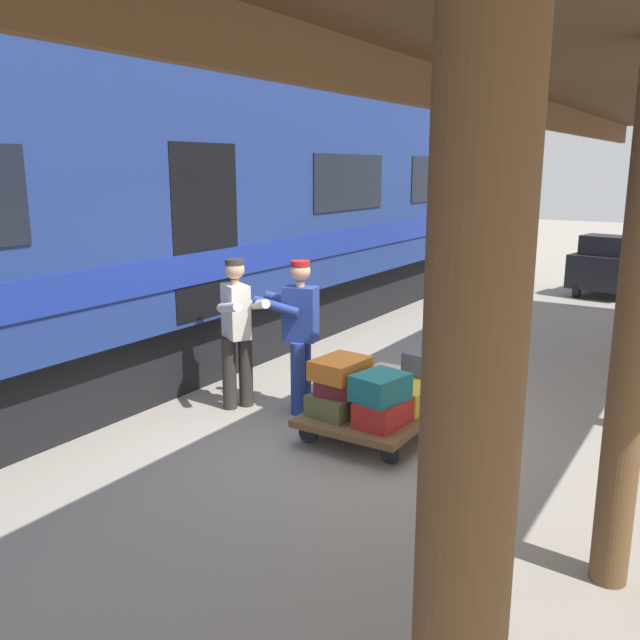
{
  "coord_description": "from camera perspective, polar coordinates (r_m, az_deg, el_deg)",
  "views": [
    {
      "loc": [
        -2.94,
        5.83,
        2.69
      ],
      "look_at": [
        0.63,
        0.19,
        1.15
      ],
      "focal_mm": 37.49,
      "sensor_mm": 36.0,
      "label": 1
    }
  ],
  "objects": [
    {
      "name": "ground_plane",
      "position": [
        7.06,
        5.19,
        -9.45
      ],
      "size": [
        60.0,
        60.0,
        0.0
      ],
      "primitive_type": "plane",
      "color": "gray"
    },
    {
      "name": "train_car",
      "position": [
        8.93,
        -16.96,
        8.39
      ],
      "size": [
        3.02,
        18.91,
        4.0
      ],
      "color": "navy",
      "rests_on": "ground_plane"
    },
    {
      "name": "luggage_cart",
      "position": [
        7.08,
        5.45,
        -7.4
      ],
      "size": [
        1.14,
        1.87,
        0.27
      ],
      "color": "brown",
      "rests_on": "ground_plane"
    },
    {
      "name": "suitcase_cream_canvas",
      "position": [
        7.58,
        5.51,
        -4.92
      ],
      "size": [
        0.38,
        0.49,
        0.19
      ],
      "primitive_type": "cube",
      "rotation": [
        0.0,
        0.0,
        -0.03
      ],
      "color": "beige",
      "rests_on": "luggage_cart"
    },
    {
      "name": "suitcase_burgundy_valise",
      "position": [
        7.37,
        9.07,
        -5.43
      ],
      "size": [
        0.52,
        0.59,
        0.22
      ],
      "primitive_type": "cube",
      "rotation": [
        0.0,
        0.0,
        -0.09
      ],
      "color": "maroon",
      "rests_on": "luggage_cart"
    },
    {
      "name": "suitcase_olive_duffel",
      "position": [
        6.72,
        1.52,
        -7.15
      ],
      "size": [
        0.52,
        0.58,
        0.21
      ],
      "primitive_type": "cube",
      "rotation": [
        0.0,
        0.0,
        -0.15
      ],
      "color": "brown",
      "rests_on": "luggage_cart"
    },
    {
      "name": "suitcase_red_plastic",
      "position": [
        6.49,
        5.44,
        -7.82
      ],
      "size": [
        0.41,
        0.59,
        0.24
      ],
      "primitive_type": "cube",
      "rotation": [
        0.0,
        0.0,
        -0.06
      ],
      "color": "#AD231E",
      "rests_on": "luggage_cart"
    },
    {
      "name": "suitcase_black_hardshell",
      "position": [
        7.15,
        3.64,
        -6.07
      ],
      "size": [
        0.46,
        0.65,
        0.17
      ],
      "primitive_type": "cube",
      "rotation": [
        0.0,
        0.0,
        -0.02
      ],
      "color": "black",
      "rests_on": "luggage_cart"
    },
    {
      "name": "suitcase_yellow_case",
      "position": [
        6.92,
        7.38,
        -6.52
      ],
      "size": [
        0.45,
        0.55,
        0.24
      ],
      "primitive_type": "cube",
      "rotation": [
        0.0,
        0.0,
        0.01
      ],
      "color": "gold",
      "rests_on": "luggage_cart"
    },
    {
      "name": "suitcase_slate_roller",
      "position": [
        7.31,
        9.14,
        -3.63
      ],
      "size": [
        0.42,
        0.52,
        0.26
      ],
      "primitive_type": "cube",
      "rotation": [
        0.0,
        0.0,
        -0.13
      ],
      "color": "#4C515B",
      "rests_on": "suitcase_burgundy_valise"
    },
    {
      "name": "suitcase_teal_softside",
      "position": [
        6.41,
        5.16,
        -5.73
      ],
      "size": [
        0.5,
        0.57,
        0.26
      ],
      "primitive_type": "cube",
      "rotation": [
        0.0,
        0.0,
        -0.21
      ],
      "color": "#1E666B",
      "rests_on": "suitcase_red_plastic"
    },
    {
      "name": "suitcase_maroon_trunk",
      "position": [
        6.67,
        1.71,
        -5.65
      ],
      "size": [
        0.44,
        0.46,
        0.15
      ],
      "primitive_type": "cube",
      "rotation": [
        0.0,
        0.0,
        0.12
      ],
      "color": "maroon",
      "rests_on": "suitcase_olive_duffel"
    },
    {
      "name": "suitcase_orange_carryall",
      "position": [
        6.65,
        1.76,
        -4.13
      ],
      "size": [
        0.48,
        0.59,
        0.2
      ],
      "primitive_type": "cube",
      "rotation": [
        0.0,
        0.0,
        -0.09
      ],
      "color": "#CC6B23",
      "rests_on": "suitcase_maroon_trunk"
    },
    {
      "name": "porter_in_overalls",
      "position": [
        7.33,
        -1.81,
        -0.94
      ],
      "size": [
        0.72,
        0.53,
        1.7
      ],
      "color": "navy",
      "rests_on": "ground_plane"
    },
    {
      "name": "porter_by_door",
      "position": [
        7.49,
        -7.1,
        -0.74
      ],
      "size": [
        0.74,
        0.63,
        1.7
      ],
      "color": "#332D28",
      "rests_on": "ground_plane"
    },
    {
      "name": "baggage_tug",
      "position": [
        15.41,
        23.27,
        4.23
      ],
      "size": [
        1.4,
        1.88,
        1.3
      ],
      "color": "black",
      "rests_on": "ground_plane"
    }
  ]
}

